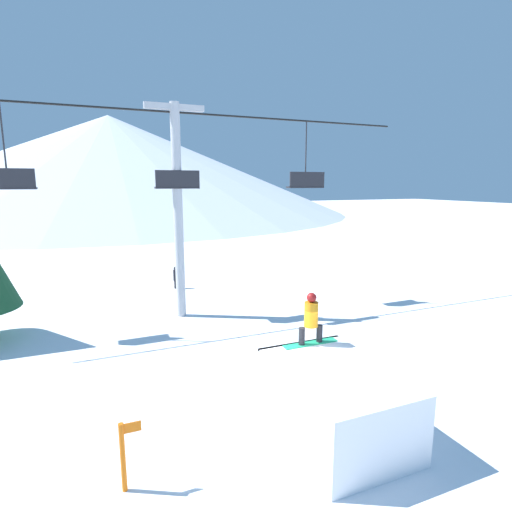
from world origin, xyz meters
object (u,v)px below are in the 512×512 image
(trail_marker, at_px, (124,455))
(distant_skier, at_px, (175,277))
(snow_ramp, at_px, (335,402))
(snowboarder, at_px, (311,319))

(trail_marker, height_order, distant_skier, trail_marker)
(distant_skier, bearing_deg, snow_ramp, -86.76)
(snow_ramp, relative_size, trail_marker, 2.50)
(snowboarder, distance_m, distant_skier, 13.03)
(snow_ramp, xyz_separation_m, distant_skier, (-0.81, 14.37, -0.13))
(snowboarder, xyz_separation_m, distant_skier, (-1.01, 12.89, -1.61))
(snow_ramp, bearing_deg, distant_skier, 93.24)
(snowboarder, relative_size, trail_marker, 1.09)
(snow_ramp, relative_size, distant_skier, 2.82)
(trail_marker, relative_size, distant_skier, 1.13)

